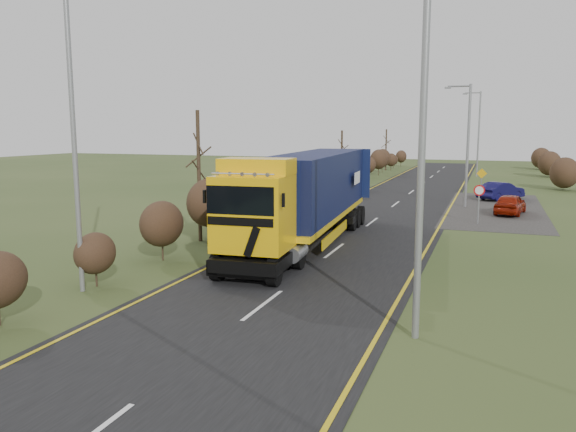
# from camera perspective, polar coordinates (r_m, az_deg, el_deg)

# --- Properties ---
(ground) EXTENTS (160.00, 160.00, 0.00)m
(ground) POSITION_cam_1_polar(r_m,az_deg,el_deg) (20.53, 1.75, -5.85)
(ground) COLOR #30421C
(ground) RESTS_ON ground
(road) EXTENTS (8.00, 120.00, 0.02)m
(road) POSITION_cam_1_polar(r_m,az_deg,el_deg) (29.98, 7.77, -1.21)
(road) COLOR black
(road) RESTS_ON ground
(layby) EXTENTS (6.00, 18.00, 0.02)m
(layby) POSITION_cam_1_polar(r_m,az_deg,el_deg) (39.21, 20.27, 0.69)
(layby) COLOR #282623
(layby) RESTS_ON ground
(lane_markings) EXTENTS (7.52, 116.00, 0.01)m
(lane_markings) POSITION_cam_1_polar(r_m,az_deg,el_deg) (29.68, 7.64, -1.27)
(lane_markings) COLOR gold
(lane_markings) RESTS_ON road
(hedgerow) EXTENTS (2.24, 102.04, 6.05)m
(hedgerow) POSITION_cam_1_polar(r_m,az_deg,el_deg) (29.63, -4.46, 1.87)
(hedgerow) COLOR #322116
(hedgerow) RESTS_ON ground
(lorry) EXTENTS (3.37, 15.22, 4.20)m
(lorry) POSITION_cam_1_polar(r_m,az_deg,el_deg) (25.11, 2.06, 2.39)
(lorry) COLOR black
(lorry) RESTS_ON ground
(car_red_hatchback) EXTENTS (2.15, 3.94, 1.27)m
(car_red_hatchback) POSITION_cam_1_polar(r_m,az_deg,el_deg) (36.95, 21.64, 1.12)
(car_red_hatchback) COLOR maroon
(car_red_hatchback) RESTS_ON ground
(car_blue_sedan) EXTENTS (3.47, 4.04, 1.31)m
(car_blue_sedan) POSITION_cam_1_polar(r_m,az_deg,el_deg) (44.32, 20.82, 2.38)
(car_blue_sedan) COLOR #0C0936
(car_blue_sedan) RESTS_ON ground
(streetlight_near) EXTENTS (2.17, 0.20, 10.24)m
(streetlight_near) POSITION_cam_1_polar(r_m,az_deg,el_deg) (13.91, 12.99, 10.58)
(streetlight_near) COLOR gray
(streetlight_near) RESTS_ON ground
(streetlight_mid) EXTENTS (1.73, 0.18, 8.11)m
(streetlight_mid) POSITION_cam_1_polar(r_m,az_deg,el_deg) (39.27, 17.69, 7.33)
(streetlight_mid) COLOR gray
(streetlight_mid) RESTS_ON ground
(streetlight_far) EXTENTS (1.96, 0.18, 9.22)m
(streetlight_far) POSITION_cam_1_polar(r_m,az_deg,el_deg) (65.26, 18.72, 8.29)
(streetlight_far) COLOR gray
(streetlight_far) RESTS_ON ground
(left_pole) EXTENTS (0.16, 0.16, 11.17)m
(left_pole) POSITION_cam_1_polar(r_m,az_deg,el_deg) (18.83, -21.04, 9.42)
(left_pole) COLOR gray
(left_pole) RESTS_ON ground
(speed_sign) EXTENTS (0.60, 0.10, 2.17)m
(speed_sign) POSITION_cam_1_polar(r_m,az_deg,el_deg) (32.51, 18.83, 1.84)
(speed_sign) COLOR gray
(speed_sign) RESTS_ON ground
(warning_board) EXTENTS (0.80, 0.11, 2.11)m
(warning_board) POSITION_cam_1_polar(r_m,az_deg,el_deg) (47.18, 19.06, 3.63)
(warning_board) COLOR gray
(warning_board) RESTS_ON ground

